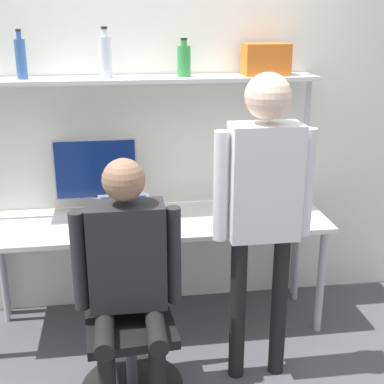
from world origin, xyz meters
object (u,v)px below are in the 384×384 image
monitor (96,173)px  bottle_green (184,60)px  person_seated (127,266)px  office_chair (130,347)px  bottle_clear (105,56)px  bottle_blue (21,58)px  laptop (124,220)px  cell_phone (172,230)px  person_standing (264,193)px  storage_box (266,59)px

monitor → bottle_green: (0.57, -0.02, 0.71)m
person_seated → office_chair: bearing=93.7°
monitor → bottle_clear: 0.74m
bottle_green → bottle_blue: (-0.97, 0.00, 0.02)m
laptop → bottle_green: (0.41, 0.29, 0.92)m
person_seated → bottle_clear: bearing=94.4°
office_chair → bottle_green: 1.72m
laptop → bottle_blue: bearing=152.9°
cell_phone → office_chair: office_chair is taller
laptop → bottle_clear: 1.00m
cell_phone → bottle_green: (0.12, 0.35, 0.97)m
cell_phone → bottle_green: bearing=70.9°
laptop → bottle_clear: bottle_clear is taller
office_chair → bottle_clear: 1.70m
office_chair → person_seated: (0.00, -0.05, 0.51)m
person_standing → bottle_green: size_ratio=7.52×
monitor → person_seated: bearing=-79.5°
cell_phone → bottle_clear: 1.12m
monitor → laptop: bearing=-61.5°
storage_box → bottle_green: bearing=180.0°
person_standing → storage_box: (0.20, 0.78, 0.61)m
cell_phone → storage_box: 1.22m
bottle_clear → bottle_blue: 0.49m
person_seated → cell_phone: bearing=61.2°
office_chair → bottle_clear: size_ratio=3.04×
office_chair → person_seated: size_ratio=0.68×
bottle_green → monitor: bearing=177.9°
monitor → storage_box: bearing=-1.1°
bottle_green → office_chair: bearing=-116.5°
laptop → storage_box: bearing=17.2°
bottle_blue → bottle_clear: bearing=0.0°
laptop → bottle_blue: 1.14m
person_seated → bottle_green: bottle_green is taller
office_chair → storage_box: bearing=41.6°
monitor → cell_phone: size_ratio=3.55×
monitor → cell_phone: monitor is taller
cell_phone → bottle_clear: size_ratio=0.50×
office_chair → bottle_green: (0.41, 0.83, 1.45)m
person_standing → bottle_blue: 1.63m
person_standing → laptop: bearing=145.5°
laptop → bottle_clear: (-0.07, 0.29, 0.95)m
person_standing → bottle_green: bearing=111.8°
storage_box → bottle_clear: bearing=180.0°
laptop → person_seated: bearing=-90.1°
cell_phone → person_seated: (-0.29, -0.52, 0.04)m
cell_phone → bottle_green: 1.04m
monitor → person_standing: person_standing is taller
laptop → office_chair: 0.76m
bottle_green → storage_box: (0.52, 0.00, -0.00)m
cell_phone → bottle_clear: (-0.35, 0.35, 1.00)m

